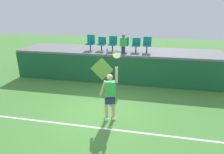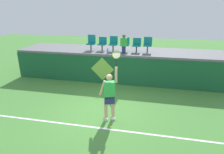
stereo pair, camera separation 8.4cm
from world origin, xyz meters
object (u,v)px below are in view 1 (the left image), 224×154
(stadium_chair_3, at_px, (125,44))
(stadium_chair_5, at_px, (147,44))
(stadium_chair_4, at_px, (136,44))
(tennis_player, at_px, (110,95))
(tennis_ball, at_px, (112,127))
(stadium_chair_0, at_px, (91,42))
(stadium_chair_1, at_px, (102,43))
(stadium_chair_2, at_px, (113,43))
(water_bottle, at_px, (107,51))
(spectator_0, at_px, (123,44))

(stadium_chair_3, xyz_separation_m, stadium_chair_5, (1.22, 0.01, 0.03))
(stadium_chair_4, bearing_deg, stadium_chair_5, 0.43)
(tennis_player, bearing_deg, tennis_ball, -72.91)
(tennis_ball, height_order, stadium_chair_3, stadium_chair_3)
(tennis_ball, distance_m, stadium_chair_3, 5.32)
(stadium_chair_0, relative_size, stadium_chair_3, 1.11)
(stadium_chair_4, bearing_deg, stadium_chair_1, -179.98)
(stadium_chair_0, bearing_deg, stadium_chair_2, -0.25)
(water_bottle, xyz_separation_m, stadium_chair_2, (0.17, 0.68, 0.31))
(stadium_chair_4, xyz_separation_m, spectator_0, (-0.64, -0.47, 0.09))
(tennis_ball, height_order, spectator_0, spectator_0)
(stadium_chair_0, height_order, stadium_chair_3, stadium_chair_0)
(stadium_chair_2, distance_m, stadium_chair_3, 0.66)
(stadium_chair_1, height_order, stadium_chair_5, stadium_chair_5)
(tennis_player, height_order, stadium_chair_1, tennis_player)
(stadium_chair_3, bearing_deg, spectator_0, -90.00)
(tennis_player, distance_m, tennis_ball, 1.12)
(stadium_chair_3, bearing_deg, stadium_chair_5, 0.26)
(tennis_player, height_order, stadium_chair_0, tennis_player)
(tennis_player, height_order, stadium_chair_3, tennis_player)
(water_bottle, height_order, stadium_chair_5, stadium_chair_5)
(water_bottle, xyz_separation_m, spectator_0, (0.83, 0.21, 0.37))
(tennis_ball, xyz_separation_m, water_bottle, (-1.09, 4.24, 1.72))
(stadium_chair_1, distance_m, stadium_chair_2, 0.63)
(stadium_chair_3, distance_m, stadium_chair_4, 0.64)
(stadium_chair_1, relative_size, stadium_chair_5, 0.90)
(tennis_ball, distance_m, water_bottle, 4.70)
(stadium_chair_1, height_order, spectator_0, spectator_0)
(tennis_ball, bearing_deg, water_bottle, 104.39)
(tennis_player, height_order, stadium_chair_4, tennis_player)
(stadium_chair_1, bearing_deg, tennis_ball, -72.54)
(tennis_player, bearing_deg, stadium_chair_2, 99.73)
(stadium_chair_3, bearing_deg, water_bottle, -140.68)
(tennis_player, bearing_deg, water_bottle, 103.98)
(water_bottle, relative_size, stadium_chair_2, 0.33)
(stadium_chair_2, bearing_deg, stadium_chair_5, -0.03)
(water_bottle, relative_size, spectator_0, 0.27)
(stadium_chair_0, relative_size, stadium_chair_1, 1.14)
(stadium_chair_3, distance_m, stadium_chair_5, 1.22)
(stadium_chair_3, xyz_separation_m, spectator_0, (0.00, -0.47, 0.07))
(water_bottle, distance_m, spectator_0, 0.93)
(stadium_chair_3, bearing_deg, stadium_chair_4, 0.10)
(stadium_chair_4, relative_size, stadium_chair_5, 0.91)
(stadium_chair_2, bearing_deg, stadium_chair_4, -0.24)
(tennis_ball, relative_size, water_bottle, 0.24)
(tennis_player, height_order, stadium_chair_2, tennis_player)
(stadium_chair_2, distance_m, spectator_0, 0.81)
(stadium_chair_4, height_order, stadium_chair_5, stadium_chair_5)
(tennis_player, xyz_separation_m, stadium_chair_0, (-2.03, 4.38, 1.07))
(tennis_player, distance_m, stadium_chair_1, 4.70)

